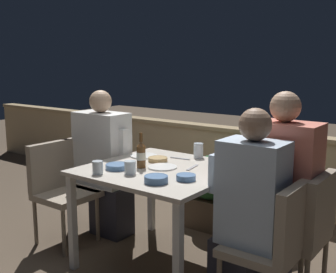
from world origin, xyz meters
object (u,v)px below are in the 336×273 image
object	(u,v)px
person_white_polo	(105,163)
chair_right_near	(277,239)
chair_right_far	(305,225)
person_coral_top	(277,195)
person_blue_shirt	(247,211)
chair_left_near	(58,183)
beer_bottle	(141,154)
chair_left_far	(90,174)

from	to	relation	value
person_white_polo	chair_right_near	size ratio (longest dim) A/B	1.51
chair_right_far	person_coral_top	xyz separation A→B (m)	(-0.19, 0.00, 0.16)
chair_right_near	person_blue_shirt	world-z (taller)	person_blue_shirt
chair_left_near	beer_bottle	world-z (taller)	beer_bottle
chair_left_near	chair_left_far	bearing A→B (deg)	90.22
chair_left_near	chair_left_far	xyz separation A→B (m)	(-0.00, 0.36, 0.00)
person_white_polo	person_blue_shirt	size ratio (longest dim) A/B	1.01
person_blue_shirt	person_coral_top	world-z (taller)	person_coral_top
person_blue_shirt	beer_bottle	bearing A→B (deg)	175.45
chair_right_far	beer_bottle	world-z (taller)	beer_bottle
chair_left_far	person_white_polo	xyz separation A→B (m)	(0.19, 0.00, 0.12)
beer_bottle	chair_right_far	bearing A→B (deg)	11.24
chair_left_far	chair_right_far	size ratio (longest dim) A/B	1.00
chair_left_near	chair_right_near	world-z (taller)	same
chair_left_near	person_coral_top	distance (m)	1.80
person_blue_shirt	person_coral_top	size ratio (longest dim) A/B	0.94
chair_right_near	person_blue_shirt	distance (m)	0.23
chair_left_near	person_coral_top	bearing A→B (deg)	10.54
chair_left_far	person_blue_shirt	distance (m)	1.74
chair_right_near	person_blue_shirt	xyz separation A→B (m)	(-0.19, 0.00, 0.12)
chair_right_far	beer_bottle	bearing A→B (deg)	-168.76
chair_right_near	person_coral_top	size ratio (longest dim) A/B	0.63
chair_left_near	person_white_polo	distance (m)	0.42
chair_left_far	person_blue_shirt	xyz separation A→B (m)	(1.71, -0.33, 0.12)
chair_left_near	chair_right_far	world-z (taller)	same
chair_right_far	beer_bottle	distance (m)	1.20
person_white_polo	chair_right_far	distance (m)	1.77
person_white_polo	person_blue_shirt	xyz separation A→B (m)	(1.52, -0.33, 0.00)
chair_left_far	person_white_polo	world-z (taller)	person_white_polo
person_coral_top	beer_bottle	xyz separation A→B (m)	(-0.94, -0.22, 0.18)
person_coral_top	beer_bottle	bearing A→B (deg)	-166.58
person_coral_top	chair_left_near	bearing A→B (deg)	-169.46
person_white_polo	chair_right_near	bearing A→B (deg)	-10.78
person_white_polo	chair_right_far	world-z (taller)	person_white_polo
chair_right_far	person_coral_top	world-z (taller)	person_coral_top
chair_left_far	chair_right_near	xyz separation A→B (m)	(1.90, -0.33, 0.00)
beer_bottle	person_coral_top	bearing A→B (deg)	13.42
person_blue_shirt	chair_right_far	world-z (taller)	person_blue_shirt
person_white_polo	chair_right_near	world-z (taller)	person_white_polo
chair_right_near	person_coral_top	bearing A→B (deg)	114.12
person_blue_shirt	beer_bottle	world-z (taller)	person_blue_shirt
chair_right_far	person_blue_shirt	bearing A→B (deg)	-130.18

